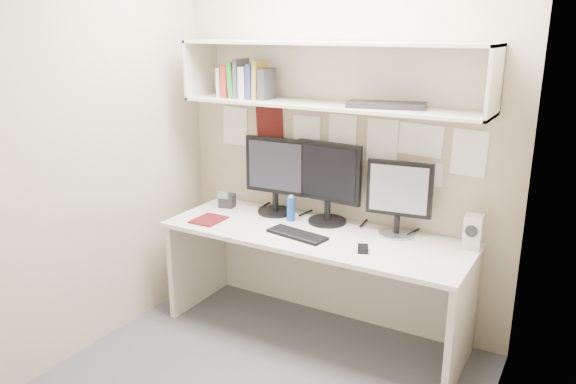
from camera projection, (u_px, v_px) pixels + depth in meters
The scene contains 19 objects.
floor at pixel (263, 383), 3.29m from camera, with size 2.40×2.00×0.01m, color #45454A.
wall_back at pixel (340, 136), 3.76m from camera, with size 2.40×0.02×2.60m, color tan.
wall_front at pixel (115, 223), 2.09m from camera, with size 2.40×0.02×2.60m, color tan.
wall_left at pixel (97, 145), 3.50m from camera, with size 0.02×2.00×2.60m, color tan.
wall_right at pixel (501, 201), 2.35m from camera, with size 0.02×2.00×2.60m, color tan.
desk at pixel (314, 283), 3.73m from camera, with size 2.00×0.70×0.73m.
overhead_hutch at pixel (332, 74), 3.52m from camera, with size 2.00×0.38×0.40m.
pinned_papers at pixel (339, 144), 3.76m from camera, with size 1.92×0.01×0.48m, color white, non-canonical shape.
monitor_left at pixel (276, 173), 3.93m from camera, with size 0.47×0.26×0.54m.
monitor_center at pixel (329, 180), 3.73m from camera, with size 0.47×0.26×0.55m.
monitor_right at pixel (399, 196), 3.51m from camera, with size 0.41×0.23×0.48m.
keyboard at pixel (297, 235), 3.55m from camera, with size 0.40×0.14×0.02m, color black.
mouse at pixel (363, 249), 3.31m from camera, with size 0.06×0.10×0.03m, color black.
speaker at pixel (473, 232), 3.33m from camera, with size 0.11×0.11×0.21m.
blue_bottle at pixel (291, 209), 3.82m from camera, with size 0.06×0.06×0.18m.
maroon_notebook at pixel (209, 220), 3.84m from camera, with size 0.19×0.23×0.01m, color #520E12.
desk_phone at pixel (227, 200), 4.12m from camera, with size 0.13×0.12×0.13m.
book_stack at pixel (246, 81), 3.78m from camera, with size 0.38×0.16×0.26m.
hutch_tray at pixel (386, 105), 3.34m from camera, with size 0.46×0.18×0.03m, color black.
Camera 1 is at (1.54, -2.39, 2.00)m, focal length 35.00 mm.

